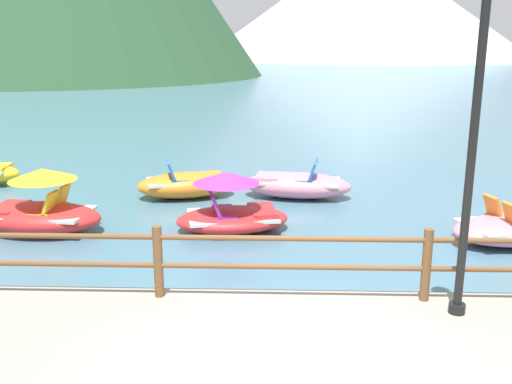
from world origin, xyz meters
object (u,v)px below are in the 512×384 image
pedal_boat_6 (232,211)px  pedal_boat_5 (186,184)px  lamp_post (478,89)px  pedal_boat_2 (40,211)px  pedal_boat_4 (297,185)px

pedal_boat_6 → pedal_boat_5: bearing=117.4°
pedal_boat_5 → pedal_boat_6: 2.75m
lamp_post → pedal_boat_6: bearing=125.8°
pedal_boat_2 → pedal_boat_4: size_ratio=0.94×
pedal_boat_2 → pedal_boat_6: size_ratio=1.04×
pedal_boat_2 → pedal_boat_6: (3.70, 0.21, -0.03)m
pedal_boat_2 → pedal_boat_4: pedal_boat_2 is taller
lamp_post → pedal_boat_5: bearing=122.9°
lamp_post → pedal_boat_5: 8.44m
pedal_boat_4 → pedal_boat_6: bearing=-118.2°
pedal_boat_4 → pedal_boat_5: 2.62m
pedal_boat_4 → pedal_boat_5: (-2.62, -0.07, 0.00)m
lamp_post → pedal_boat_4: bearing=104.2°
pedal_boat_4 → pedal_boat_5: pedal_boat_5 is taller
pedal_boat_2 → pedal_boat_5: pedal_boat_2 is taller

